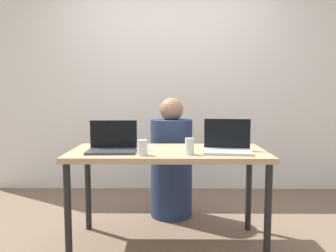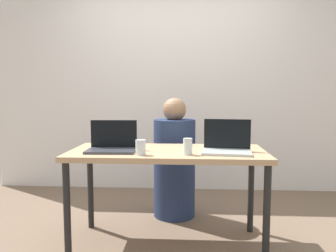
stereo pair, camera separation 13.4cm
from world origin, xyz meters
name	(u,v)px [view 1 (the left image)]	position (x,y,z in m)	size (l,w,h in m)	color
ground_plane	(168,244)	(0.00, 0.00, 0.00)	(12.00, 12.00, 0.00)	brown
back_wall	(169,91)	(0.00, 1.56, 1.21)	(4.50, 0.10, 2.43)	silver
desk	(168,160)	(0.00, 0.00, 0.67)	(1.49, 0.66, 0.75)	tan
person_at_center	(171,164)	(0.03, 0.62, 0.51)	(0.42, 0.42, 1.14)	navy
laptop_front_right	(227,145)	(0.44, -0.07, 0.80)	(0.38, 0.30, 0.24)	#B0B9B4
laptop_front_left	(112,145)	(-0.42, -0.06, 0.80)	(0.37, 0.27, 0.23)	#33353E
water_glass_left	(142,149)	(-0.18, -0.21, 0.80)	(0.07, 0.07, 0.11)	silver
water_glass_right	(190,147)	(0.16, -0.18, 0.80)	(0.07, 0.07, 0.12)	silver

